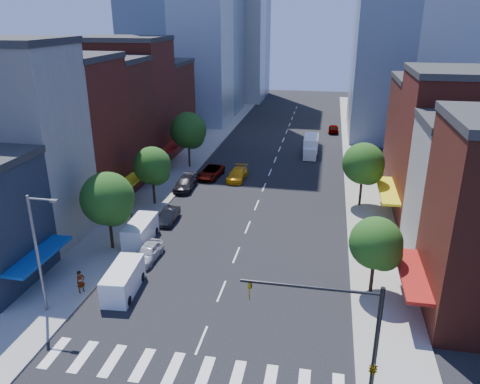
{
  "coord_description": "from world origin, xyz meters",
  "views": [
    {
      "loc": [
        7.34,
        -24.77,
        20.48
      ],
      "look_at": [
        -0.22,
        14.94,
        5.0
      ],
      "focal_mm": 35.0,
      "sensor_mm": 36.0,
      "label": 1
    }
  ],
  "objects_px": {
    "taxi": "(237,174)",
    "cargo_van_near": "(123,281)",
    "parked_car_second": "(169,216)",
    "parked_car_rear": "(185,183)",
    "pedestrian_near": "(81,282)",
    "cargo_van_far": "(140,232)",
    "pedestrian_far": "(131,220)",
    "parked_car_front": "(148,252)",
    "parked_car_third": "(211,172)",
    "traffic_car_far": "(333,129)",
    "box_truck": "(311,147)",
    "traffic_car_oncoming": "(312,147)"
  },
  "relations": [
    {
      "from": "traffic_car_far",
      "to": "pedestrian_far",
      "type": "height_order",
      "value": "pedestrian_far"
    },
    {
      "from": "traffic_car_far",
      "to": "traffic_car_oncoming",
      "type": "bearing_deg",
      "value": 76.53
    },
    {
      "from": "cargo_van_far",
      "to": "traffic_car_oncoming",
      "type": "distance_m",
      "value": 37.48
    },
    {
      "from": "taxi",
      "to": "traffic_car_oncoming",
      "type": "distance_m",
      "value": 17.65
    },
    {
      "from": "parked_car_second",
      "to": "traffic_car_far",
      "type": "height_order",
      "value": "traffic_car_far"
    },
    {
      "from": "parked_car_second",
      "to": "cargo_van_far",
      "type": "distance_m",
      "value": 5.16
    },
    {
      "from": "parked_car_front",
      "to": "taxi",
      "type": "relative_size",
      "value": 0.83
    },
    {
      "from": "taxi",
      "to": "traffic_car_oncoming",
      "type": "xyz_separation_m",
      "value": [
        8.98,
        15.19,
        0.03
      ]
    },
    {
      "from": "parked_car_third",
      "to": "traffic_car_oncoming",
      "type": "height_order",
      "value": "traffic_car_oncoming"
    },
    {
      "from": "parked_car_second",
      "to": "taxi",
      "type": "distance_m",
      "value": 14.99
    },
    {
      "from": "parked_car_second",
      "to": "parked_car_third",
      "type": "relative_size",
      "value": 0.76
    },
    {
      "from": "cargo_van_near",
      "to": "pedestrian_near",
      "type": "bearing_deg",
      "value": -171.73
    },
    {
      "from": "parked_car_second",
      "to": "parked_car_rear",
      "type": "relative_size",
      "value": 0.78
    },
    {
      "from": "traffic_car_far",
      "to": "pedestrian_near",
      "type": "distance_m",
      "value": 60.48
    },
    {
      "from": "parked_car_second",
      "to": "pedestrian_near",
      "type": "bearing_deg",
      "value": -101.77
    },
    {
      "from": "parked_car_rear",
      "to": "cargo_van_far",
      "type": "bearing_deg",
      "value": -92.56
    },
    {
      "from": "cargo_van_near",
      "to": "pedestrian_far",
      "type": "relative_size",
      "value": 3.35
    },
    {
      "from": "parked_car_rear",
      "to": "traffic_car_far",
      "type": "bearing_deg",
      "value": 59.28
    },
    {
      "from": "parked_car_third",
      "to": "parked_car_front",
      "type": "bearing_deg",
      "value": -84.47
    },
    {
      "from": "parked_car_rear",
      "to": "box_truck",
      "type": "relative_size",
      "value": 0.75
    },
    {
      "from": "box_truck",
      "to": "cargo_van_near",
      "type": "bearing_deg",
      "value": -107.3
    },
    {
      "from": "parked_car_third",
      "to": "cargo_van_near",
      "type": "relative_size",
      "value": 1.04
    },
    {
      "from": "box_truck",
      "to": "parked_car_front",
      "type": "bearing_deg",
      "value": -109.67
    },
    {
      "from": "parked_car_front",
      "to": "parked_car_rear",
      "type": "height_order",
      "value": "parked_car_rear"
    },
    {
      "from": "box_truck",
      "to": "cargo_van_far",
      "type": "bearing_deg",
      "value": -114.33
    },
    {
      "from": "taxi",
      "to": "traffic_car_oncoming",
      "type": "bearing_deg",
      "value": 61.58
    },
    {
      "from": "parked_car_rear",
      "to": "traffic_car_far",
      "type": "xyz_separation_m",
      "value": [
        17.97,
        33.59,
        -0.02
      ]
    },
    {
      "from": "parked_car_rear",
      "to": "traffic_car_far",
      "type": "distance_m",
      "value": 38.09
    },
    {
      "from": "parked_car_front",
      "to": "parked_car_third",
      "type": "xyz_separation_m",
      "value": [
        0.0,
        22.72,
        0.02
      ]
    },
    {
      "from": "cargo_van_far",
      "to": "pedestrian_far",
      "type": "distance_m",
      "value": 3.45
    },
    {
      "from": "parked_car_third",
      "to": "pedestrian_near",
      "type": "xyz_separation_m",
      "value": [
        -3.12,
        -28.82,
        0.32
      ]
    },
    {
      "from": "parked_car_second",
      "to": "box_truck",
      "type": "relative_size",
      "value": 0.58
    },
    {
      "from": "box_truck",
      "to": "pedestrian_near",
      "type": "height_order",
      "value": "box_truck"
    },
    {
      "from": "pedestrian_near",
      "to": "parked_car_second",
      "type": "bearing_deg",
      "value": 25.34
    },
    {
      "from": "parked_car_rear",
      "to": "cargo_van_near",
      "type": "relative_size",
      "value": 1.02
    },
    {
      "from": "pedestrian_near",
      "to": "parked_car_front",
      "type": "bearing_deg",
      "value": 7.37
    },
    {
      "from": "parked_car_front",
      "to": "parked_car_second",
      "type": "xyz_separation_m",
      "value": [
        -0.84,
        8.12,
        -0.05
      ]
    },
    {
      "from": "cargo_van_near",
      "to": "pedestrian_far",
      "type": "distance_m",
      "value": 11.93
    },
    {
      "from": "parked_car_third",
      "to": "pedestrian_far",
      "type": "height_order",
      "value": "pedestrian_far"
    },
    {
      "from": "cargo_van_far",
      "to": "pedestrian_near",
      "type": "height_order",
      "value": "cargo_van_far"
    },
    {
      "from": "cargo_van_far",
      "to": "taxi",
      "type": "distance_m",
      "value": 20.13
    },
    {
      "from": "parked_car_front",
      "to": "pedestrian_near",
      "type": "xyz_separation_m",
      "value": [
        -3.12,
        -6.1,
        0.34
      ]
    },
    {
      "from": "traffic_car_far",
      "to": "cargo_van_near",
      "type": "bearing_deg",
      "value": 74.48
    },
    {
      "from": "parked_car_third",
      "to": "cargo_van_near",
      "type": "bearing_deg",
      "value": -84.45
    },
    {
      "from": "parked_car_rear",
      "to": "cargo_van_near",
      "type": "distance_m",
      "value": 23.15
    },
    {
      "from": "parked_car_rear",
      "to": "pedestrian_near",
      "type": "bearing_deg",
      "value": -95.27
    },
    {
      "from": "cargo_van_far",
      "to": "taxi",
      "type": "bearing_deg",
      "value": 71.32
    },
    {
      "from": "taxi",
      "to": "cargo_van_near",
      "type": "bearing_deg",
      "value": -95.28
    },
    {
      "from": "pedestrian_near",
      "to": "box_truck",
      "type": "bearing_deg",
      "value": 13.98
    },
    {
      "from": "cargo_van_near",
      "to": "taxi",
      "type": "bearing_deg",
      "value": 77.59
    }
  ]
}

